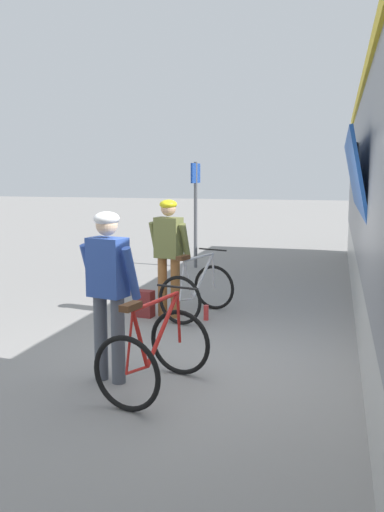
{
  "coord_description": "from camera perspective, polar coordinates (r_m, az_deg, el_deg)",
  "views": [
    {
      "loc": [
        1.36,
        -5.56,
        2.13
      ],
      "look_at": [
        -0.48,
        1.25,
        1.05
      ],
      "focal_mm": 37.63,
      "sensor_mm": 36.0,
      "label": 1
    }
  ],
  "objects": [
    {
      "name": "water_bottle_near_the_bikes",
      "position": [
        7.93,
        1.51,
        -6.04
      ],
      "size": [
        0.07,
        0.07,
        0.22
      ],
      "primitive_type": "cylinder",
      "color": "red",
      "rests_on": "ground"
    },
    {
      "name": "ground_plane",
      "position": [
        6.11,
        1.33,
        -11.71
      ],
      "size": [
        80.0,
        80.0,
        0.0
      ],
      "primitive_type": "plane",
      "color": "gray"
    },
    {
      "name": "platform_sign_post",
      "position": [
        12.2,
        0.38,
        6.32
      ],
      "size": [
        0.08,
        0.7,
        2.4
      ],
      "color": "#595B60",
      "rests_on": "ground"
    },
    {
      "name": "cyclist_far_in_olive",
      "position": [
        7.95,
        -2.5,
        0.92
      ],
      "size": [
        0.65,
        0.39,
        1.76
      ],
      "color": "#935B2D",
      "rests_on": "ground"
    },
    {
      "name": "bicycle_near_red",
      "position": [
        5.35,
        -3.96,
        -10.17
      ],
      "size": [
        0.91,
        1.19,
        0.99
      ],
      "color": "black",
      "rests_on": "ground"
    },
    {
      "name": "cyclist_near_in_blue",
      "position": [
        5.5,
        -8.9,
        -2.68
      ],
      "size": [
        0.65,
        0.4,
        1.76
      ],
      "color": "#4C515B",
      "rests_on": "ground"
    },
    {
      "name": "backpack_on_platform",
      "position": [
        8.13,
        -5.09,
        -5.07
      ],
      "size": [
        0.3,
        0.21,
        0.4
      ],
      "primitive_type": "cube",
      "rotation": [
        0.0,
        0.0,
        -0.13
      ],
      "color": "maroon",
      "rests_on": "ground"
    },
    {
      "name": "bicycle_far_silver",
      "position": [
        8.06,
        0.59,
        -3.68
      ],
      "size": [
        0.97,
        1.22,
        0.99
      ],
      "color": "black",
      "rests_on": "ground"
    }
  ]
}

